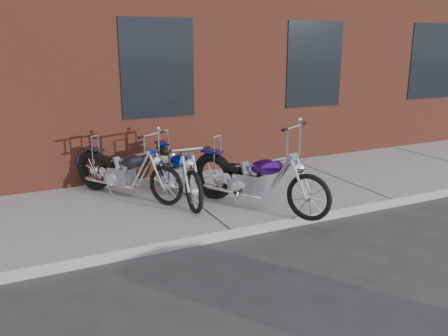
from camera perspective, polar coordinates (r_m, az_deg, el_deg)
ground at (r=6.71m, az=0.78°, el=-8.60°), size 120.00×120.00×0.00m
sidewalk at (r=7.96m, az=-4.06°, el=-4.17°), size 22.00×3.00×0.15m
chopper_purple at (r=7.34m, az=3.68°, el=-1.56°), size 1.30×2.21×1.38m
chopper_blue at (r=7.95m, az=-5.81°, el=-0.50°), size 0.57×2.33×1.01m
chopper_third at (r=8.07m, az=-11.80°, el=-0.61°), size 1.35×1.92×1.14m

